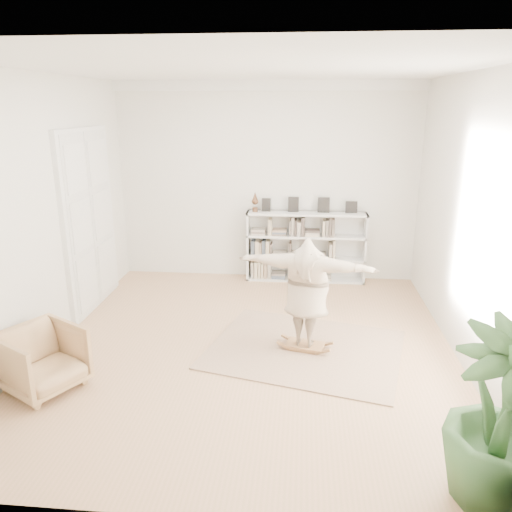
{
  "coord_description": "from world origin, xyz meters",
  "views": [
    {
      "loc": [
        0.66,
        -6.16,
        3.2
      ],
      "look_at": [
        0.04,
        0.4,
        1.19
      ],
      "focal_mm": 35.0,
      "sensor_mm": 36.0,
      "label": 1
    }
  ],
  "objects_px": {
    "bookshelf": "(305,247)",
    "houseplant": "(502,418)",
    "armchair": "(43,360)",
    "person": "(307,290)",
    "rocker_board": "(305,345)"
  },
  "relations": [
    {
      "from": "person",
      "to": "houseplant",
      "type": "xyz_separation_m",
      "value": [
        1.55,
        -2.53,
        -0.08
      ]
    },
    {
      "from": "bookshelf",
      "to": "armchair",
      "type": "relative_size",
      "value": 2.68
    },
    {
      "from": "armchair",
      "to": "person",
      "type": "xyz_separation_m",
      "value": [
        3.03,
        1.24,
        0.5
      ]
    },
    {
      "from": "person",
      "to": "houseplant",
      "type": "bearing_deg",
      "value": 135.48
    },
    {
      "from": "bookshelf",
      "to": "houseplant",
      "type": "distance_m",
      "value": 5.59
    },
    {
      "from": "rocker_board",
      "to": "armchair",
      "type": "bearing_deg",
      "value": -143.69
    },
    {
      "from": "bookshelf",
      "to": "houseplant",
      "type": "bearing_deg",
      "value": -73.83
    },
    {
      "from": "bookshelf",
      "to": "person",
      "type": "bearing_deg",
      "value": -89.87
    },
    {
      "from": "bookshelf",
      "to": "rocker_board",
      "type": "xyz_separation_m",
      "value": [
        0.01,
        -2.84,
        -0.57
      ]
    },
    {
      "from": "rocker_board",
      "to": "houseplant",
      "type": "height_order",
      "value": "houseplant"
    },
    {
      "from": "armchair",
      "to": "person",
      "type": "bearing_deg",
      "value": -38.1
    },
    {
      "from": "armchair",
      "to": "rocker_board",
      "type": "height_order",
      "value": "armchair"
    },
    {
      "from": "houseplant",
      "to": "armchair",
      "type": "bearing_deg",
      "value": 164.27
    },
    {
      "from": "rocker_board",
      "to": "houseplant",
      "type": "bearing_deg",
      "value": -44.52
    },
    {
      "from": "bookshelf",
      "to": "houseplant",
      "type": "relative_size",
      "value": 1.39
    }
  ]
}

